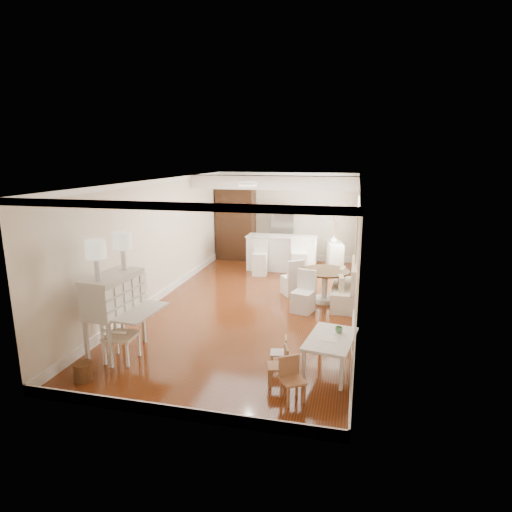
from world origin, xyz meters
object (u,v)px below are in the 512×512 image
at_px(gustavian_armchair, 121,335).
at_px(kids_chair_b, 279,352).
at_px(wicker_basket, 83,372).
at_px(pantry_cabinet, 236,224).
at_px(secretary_bureau, 115,314).
at_px(slip_chair_far, 292,277).
at_px(bar_stool_right, 299,257).
at_px(kids_chair_a, 278,365).
at_px(kids_chair_c, 293,380).
at_px(dining_table, 324,286).
at_px(fridge, 294,234).
at_px(kids_table, 330,354).
at_px(slip_chair_near, 303,292).
at_px(sideboard, 334,257).
at_px(bar_stool_left, 260,258).
at_px(breakfast_counter, 281,253).

distance_m(gustavian_armchair, kids_chair_b, 2.60).
distance_m(wicker_basket, pantry_cabinet, 8.15).
xyz_separation_m(secretary_bureau, pantry_cabinet, (0.10, 7.12, 0.45)).
distance_m(secretary_bureau, slip_chair_far, 4.57).
height_order(secretary_bureau, bar_stool_right, secretary_bureau).
relative_size(kids_chair_a, kids_chair_c, 0.97).
bearing_deg(dining_table, fridge, 109.15).
distance_m(gustavian_armchair, kids_chair_a, 2.66).
bearing_deg(bar_stool_right, wicker_basket, -122.82).
distance_m(kids_chair_a, pantry_cabinet, 8.06).
height_order(kids_chair_b, bar_stool_right, bar_stool_right).
bearing_deg(wicker_basket, gustavian_armchair, 72.53).
relative_size(secretary_bureau, fridge, 0.78).
relative_size(kids_table, slip_chair_far, 1.27).
xyz_separation_m(kids_chair_a, kids_chair_b, (-0.08, 0.50, -0.03)).
bearing_deg(wicker_basket, kids_chair_b, 20.66).
bearing_deg(slip_chair_far, kids_table, 72.79).
xyz_separation_m(kids_chair_c, dining_table, (0.10, 4.26, 0.06)).
height_order(dining_table, pantry_cabinet, pantry_cabinet).
xyz_separation_m(wicker_basket, slip_chair_near, (2.86, 3.67, 0.31)).
distance_m(kids_chair_a, sideboard, 6.65).
bearing_deg(dining_table, bar_stool_right, 113.52).
relative_size(pantry_cabinet, sideboard, 2.55).
distance_m(bar_stool_left, pantry_cabinet, 2.22).
bearing_deg(bar_stool_left, slip_chair_far, -58.96).
xyz_separation_m(wicker_basket, kids_chair_a, (2.88, 0.56, 0.16)).
relative_size(slip_chair_near, sideboard, 1.00).
bearing_deg(slip_chair_near, wicker_basket, -112.07).
xyz_separation_m(gustavian_armchair, kids_chair_c, (2.93, -0.56, -0.13)).
xyz_separation_m(secretary_bureau, slip_chair_near, (2.86, 2.71, -0.25)).
relative_size(kids_table, pantry_cabinet, 0.49).
bearing_deg(pantry_cabinet, breakfast_counter, -32.43).
relative_size(kids_chair_b, bar_stool_right, 0.48).
height_order(dining_table, sideboard, sideboard).
height_order(gustavian_armchair, kids_chair_b, gustavian_armchair).
relative_size(slip_chair_far, fridge, 0.50).
bearing_deg(pantry_cabinet, secretary_bureau, -90.80).
height_order(gustavian_armchair, kids_chair_a, gustavian_armchair).
bearing_deg(kids_chair_b, wicker_basket, -77.81).
relative_size(slip_chair_far, sideboard, 0.99).
relative_size(secretary_bureau, gustavian_armchair, 1.57).
bearing_deg(slip_chair_far, secretary_bureau, 22.86).
bearing_deg(gustavian_armchair, pantry_cabinet, -1.13).
height_order(kids_table, sideboard, sideboard).
relative_size(wicker_basket, bar_stool_right, 0.25).
height_order(kids_table, bar_stool_right, bar_stool_right).
bearing_deg(wicker_basket, kids_chair_c, 3.09).
distance_m(breakfast_counter, pantry_cabinet, 2.11).
xyz_separation_m(secretary_bureau, kids_table, (3.60, 0.19, -0.42)).
distance_m(gustavian_armchair, pantry_cabinet, 7.39).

